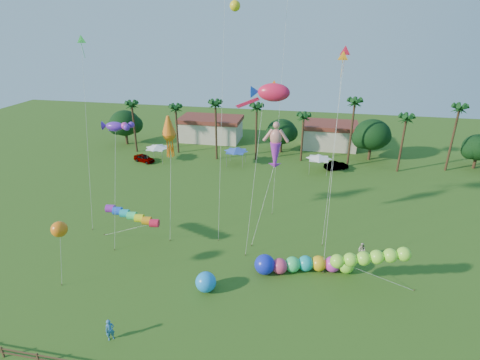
% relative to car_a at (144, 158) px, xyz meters
% --- Properties ---
extents(ground, '(160.00, 160.00, 0.00)m').
position_rel_car_a_xyz_m(ground, '(22.26, -35.06, -0.68)').
color(ground, '#285116').
rests_on(ground, ground).
extents(tree_line, '(69.46, 8.91, 11.00)m').
position_rel_car_a_xyz_m(tree_line, '(25.82, 8.94, 3.60)').
color(tree_line, '#3A2819').
rests_on(tree_line, ground).
extents(buildings_row, '(35.00, 7.00, 4.00)m').
position_rel_car_a_xyz_m(buildings_row, '(19.16, 14.94, 1.32)').
color(buildings_row, beige).
rests_on(buildings_row, ground).
extents(tent_row, '(31.00, 4.00, 0.60)m').
position_rel_car_a_xyz_m(tent_row, '(16.26, 1.28, 2.07)').
color(tent_row, white).
rests_on(tent_row, ground).
extents(car_a, '(4.29, 2.88, 1.36)m').
position_rel_car_a_xyz_m(car_a, '(0.00, 0.00, 0.00)').
color(car_a, '#4C4C54').
rests_on(car_a, ground).
extents(car_b, '(4.21, 3.20, 1.33)m').
position_rel_car_a_xyz_m(car_b, '(33.27, 2.87, -0.01)').
color(car_b, '#4C4C54').
rests_on(car_b, ground).
extents(spectator_a, '(0.81, 0.78, 1.88)m').
position_rel_car_a_xyz_m(spectator_a, '(14.35, -37.90, 0.26)').
color(spectator_a, teal).
rests_on(spectator_a, ground).
extents(spectator_b, '(1.04, 1.04, 1.70)m').
position_rel_car_a_xyz_m(spectator_b, '(34.93, -22.53, 0.17)').
color(spectator_b, '#ADA690').
rests_on(spectator_b, ground).
extents(caterpillar_inflatable, '(9.98, 3.74, 2.04)m').
position_rel_car_a_xyz_m(caterpillar_inflatable, '(28.64, -26.30, 0.18)').
color(caterpillar_inflatable, '#D73865').
rests_on(caterpillar_inflatable, ground).
extents(blue_ball, '(1.93, 1.93, 1.93)m').
position_rel_car_a_xyz_m(blue_ball, '(20.16, -30.86, 0.29)').
color(blue_ball, '#1B8CF7').
rests_on(blue_ball, ground).
extents(rainbow_tube, '(8.96, 2.35, 3.81)m').
position_rel_car_a_xyz_m(rainbow_tube, '(11.37, -25.43, 2.68)').
color(rainbow_tube, red).
rests_on(rainbow_tube, ground).
extents(green_worm, '(10.95, 3.11, 3.59)m').
position_rel_car_a_xyz_m(green_worm, '(31.98, -27.84, 2.12)').
color(green_worm, '#9AFF38').
rests_on(green_worm, ground).
extents(orange_ball_kite, '(1.88, 1.77, 6.95)m').
position_rel_car_a_xyz_m(orange_ball_kite, '(7.38, -32.70, 5.55)').
color(orange_ball_kite, orange).
rests_on(orange_ball_kite, ground).
extents(merman_kite, '(3.02, 5.42, 12.69)m').
position_rel_car_a_xyz_m(merman_kite, '(24.93, -18.15, 9.45)').
color(merman_kite, tan).
rests_on(merman_kite, ground).
extents(fish_kite, '(5.25, 7.56, 17.47)m').
position_rel_car_a_xyz_m(fish_kite, '(24.60, -18.90, 15.74)').
color(fish_kite, '#E91942').
rests_on(fish_kite, ground).
extents(squid_kite, '(2.08, 4.35, 13.86)m').
position_rel_car_a_xyz_m(squid_kite, '(13.32, -20.18, 10.93)').
color(squid_kite, orange).
rests_on(squid_kite, ground).
extents(lobster_kite, '(3.64, 4.85, 13.70)m').
position_rel_car_a_xyz_m(lobster_kite, '(8.38, -22.77, 12.34)').
color(lobster_kite, '#6225BA').
rests_on(lobster_kite, ground).
extents(delta_kite_red, '(1.19, 3.54, 21.01)m').
position_rel_car_a_xyz_m(delta_kite_red, '(31.37, -17.70, 19.35)').
color(delta_kite_red, red).
rests_on(delta_kite_red, ground).
extents(delta_kite_yellow, '(1.08, 4.70, 20.81)m').
position_rel_car_a_xyz_m(delta_kite_yellow, '(30.97, -21.74, 19.07)').
color(delta_kite_yellow, orange).
rests_on(delta_kite_yellow, ground).
extents(delta_kite_green, '(1.13, 4.04, 21.84)m').
position_rel_car_a_xyz_m(delta_kite_green, '(3.78, -19.31, 20.09)').
color(delta_kite_green, green).
rests_on(delta_kite_green, ground).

